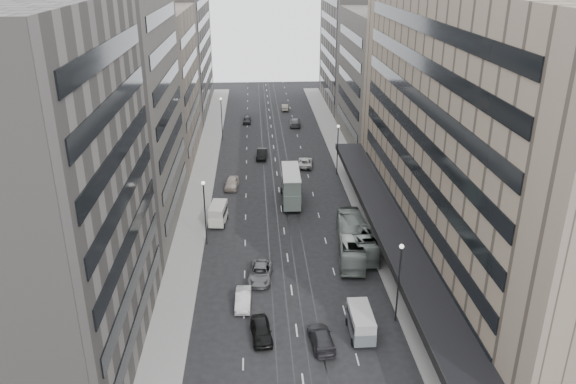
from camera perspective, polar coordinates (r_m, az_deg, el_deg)
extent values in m
plane|color=black|center=(59.53, 0.43, -10.44)|extent=(220.00, 220.00, 0.00)
cube|color=gray|center=(94.38, 6.13, 2.41)|extent=(4.00, 125.00, 0.15)
cube|color=gray|center=(93.47, -8.54, 2.08)|extent=(4.00, 125.00, 0.15)
cube|color=#7D6D5B|center=(65.35, 19.22, 5.84)|extent=(15.00, 60.00, 30.00)
cube|color=black|center=(66.26, 10.38, -3.23)|extent=(4.40, 60.00, 0.50)
cube|color=#4E4943|center=(106.79, 10.26, 11.21)|extent=(15.00, 28.00, 24.00)
cube|color=#68635E|center=(135.40, 7.36, 14.60)|extent=(15.00, 32.00, 28.00)
cube|color=#68635E|center=(48.70, -24.92, -0.62)|extent=(15.00, 28.00, 30.00)
cube|color=#4E4943|center=(72.74, -18.02, 9.24)|extent=(15.00, 26.00, 34.00)
cube|color=gray|center=(99.46, -14.13, 10.36)|extent=(15.00, 28.00, 25.00)
cube|color=#68635E|center=(131.32, -11.76, 14.08)|extent=(15.00, 38.00, 28.00)
cylinder|color=#262628|center=(54.69, 11.14, -9.24)|extent=(0.16, 0.16, 8.00)
sphere|color=silver|center=(52.67, 11.48, -5.44)|extent=(0.44, 0.44, 0.44)
cylinder|color=#262628|center=(90.40, 5.05, 4.17)|extent=(0.16, 0.16, 8.00)
sphere|color=silver|center=(89.19, 5.14, 6.67)|extent=(0.44, 0.44, 0.44)
cylinder|color=#262628|center=(68.29, -8.42, -2.28)|extent=(0.16, 0.16, 8.00)
sphere|color=silver|center=(66.69, -8.62, 0.91)|extent=(0.44, 0.44, 0.44)
cylinder|color=#262628|center=(108.74, -6.75, 7.28)|extent=(0.16, 0.16, 8.00)
sphere|color=silver|center=(107.74, -6.85, 9.39)|extent=(0.44, 0.44, 0.44)
imported|color=gray|center=(68.24, 7.01, -4.44)|extent=(3.31, 11.82, 3.26)
imported|color=gray|center=(66.51, 6.39, -5.18)|extent=(4.01, 11.85, 3.24)
cube|color=slate|center=(80.31, 0.30, 0.01)|extent=(2.60, 8.75, 2.22)
cube|color=slate|center=(79.54, 0.31, 1.39)|extent=(2.55, 8.40, 1.93)
cube|color=silver|center=(79.17, 0.31, 2.08)|extent=(2.60, 8.75, 0.12)
cylinder|color=black|center=(77.84, -0.48, -1.65)|extent=(0.29, 0.97, 0.97)
cylinder|color=black|center=(77.95, 1.30, -1.62)|extent=(0.29, 0.97, 0.97)
cylinder|color=black|center=(83.59, -0.62, 0.12)|extent=(0.29, 0.97, 0.97)
cylinder|color=black|center=(83.69, 1.03, 0.14)|extent=(0.29, 0.97, 0.97)
cube|color=#5B6063|center=(53.96, 7.38, -13.32)|extent=(2.00, 4.76, 1.24)
cube|color=#AAAAA5|center=(53.32, 7.44, -12.35)|extent=(1.96, 4.67, 0.97)
cylinder|color=black|center=(52.93, 6.57, -14.92)|extent=(0.20, 0.71, 0.71)
cylinder|color=black|center=(53.28, 8.75, -14.77)|extent=(0.20, 0.71, 0.71)
cylinder|color=black|center=(55.41, 6.01, -12.96)|extent=(0.20, 0.71, 0.71)
cylinder|color=black|center=(55.75, 8.08, -12.83)|extent=(0.20, 0.71, 0.71)
cube|color=silver|center=(74.67, -7.09, -2.49)|extent=(2.42, 4.51, 1.33)
cube|color=beige|center=(74.18, -7.13, -1.66)|extent=(2.37, 4.42, 1.04)
cylinder|color=black|center=(73.86, -7.99, -3.40)|extent=(0.27, 0.71, 0.69)
cylinder|color=black|center=(73.53, -6.50, -3.45)|extent=(0.27, 0.71, 0.69)
cylinder|color=black|center=(76.39, -7.61, -2.47)|extent=(0.27, 0.71, 0.69)
cylinder|color=black|center=(76.07, -6.17, -2.51)|extent=(0.27, 0.71, 0.69)
imported|color=black|center=(53.34, -2.73, -13.88)|extent=(2.24, 4.67, 1.54)
imported|color=silver|center=(57.80, -4.58, -10.80)|extent=(1.65, 4.38, 1.43)
imported|color=slate|center=(61.97, -2.83, -8.22)|extent=(3.00, 5.54, 1.47)
imported|color=#2A2A2D|center=(52.58, 3.40, -14.60)|extent=(2.39, 5.02, 1.41)
imported|color=#B6A696|center=(86.09, -5.73, 0.91)|extent=(2.33, 4.86, 1.60)
imported|color=black|center=(98.76, -2.67, 3.89)|extent=(2.08, 5.00, 1.61)
imported|color=silver|center=(94.83, 1.76, 3.04)|extent=(3.03, 5.40, 1.43)
imported|color=#5C5C5F|center=(118.45, 0.71, 7.10)|extent=(2.57, 5.58, 1.58)
imported|color=#262628|center=(120.92, -4.19, 7.31)|extent=(1.72, 3.95, 1.33)
imported|color=#A29986|center=(131.25, -0.31, 8.61)|extent=(1.69, 4.27, 1.38)
imported|color=black|center=(51.79, 14.82, -15.53)|extent=(0.85, 0.79, 1.95)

